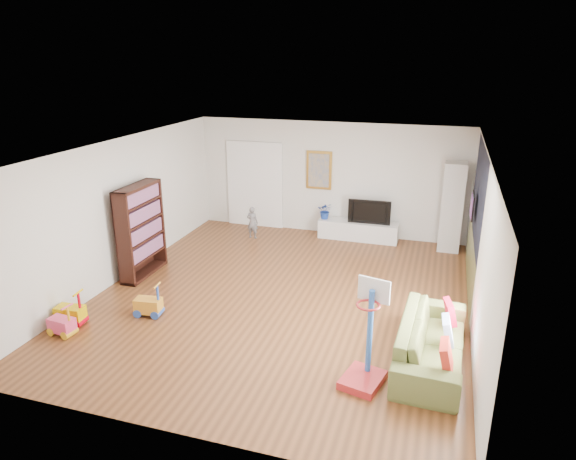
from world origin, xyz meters
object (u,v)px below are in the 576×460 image
(bookshelf, at_px, (141,231))
(basketball_hoop, at_px, (365,336))
(sofa, at_px, (432,341))
(media_console, at_px, (358,230))

(bookshelf, relative_size, basketball_hoop, 1.25)
(bookshelf, bearing_deg, sofa, -15.70)
(sofa, bearing_deg, media_console, 23.65)
(media_console, height_order, basketball_hoop, basketball_hoop)
(media_console, bearing_deg, sofa, -68.24)
(media_console, relative_size, bookshelf, 1.02)
(basketball_hoop, bearing_deg, media_console, 114.24)
(bookshelf, distance_m, basketball_hoop, 5.32)
(media_console, xyz_separation_m, sofa, (1.88, -4.80, 0.11))
(media_console, distance_m, basketball_hoop, 5.73)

